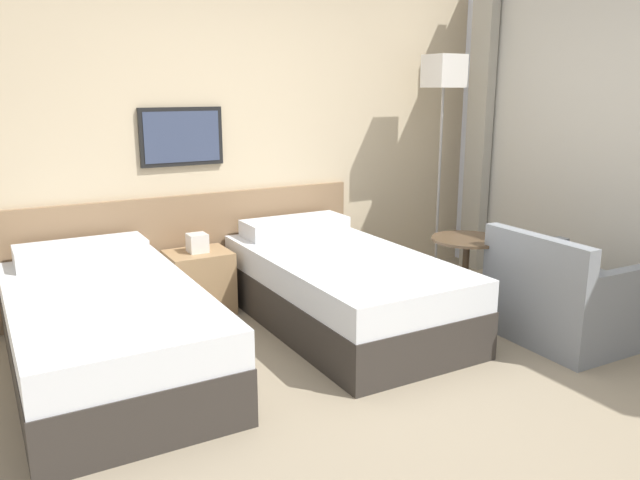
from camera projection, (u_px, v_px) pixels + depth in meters
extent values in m
plane|color=gray|center=(394.00, 382.00, 3.68)|extent=(16.00, 16.00, 0.00)
cube|color=#C6B28E|center=(253.00, 131.00, 5.05)|extent=(10.00, 0.06, 2.70)
cube|color=#846647|center=(188.00, 250.00, 4.93)|extent=(2.87, 0.04, 0.88)
cube|color=black|center=(182.00, 137.00, 4.72)|extent=(0.64, 0.03, 0.44)
cube|color=#333D56|center=(182.00, 137.00, 4.71)|extent=(0.58, 0.01, 0.38)
cube|color=#A8A393|center=(479.00, 129.00, 5.74)|extent=(0.10, 0.24, 2.64)
cube|color=#332D28|center=(110.00, 350.00, 3.74)|extent=(1.06, 1.99, 0.32)
cube|color=silver|center=(106.00, 308.00, 3.68)|extent=(1.05, 1.97, 0.21)
cube|color=silver|center=(82.00, 252.00, 4.28)|extent=(0.85, 0.34, 0.13)
cube|color=#332D28|center=(344.00, 304.00, 4.53)|extent=(1.06, 1.99, 0.32)
cube|color=silver|center=(344.00, 269.00, 4.47)|extent=(1.05, 1.97, 0.21)
cube|color=silver|center=(295.00, 226.00, 5.07)|extent=(0.85, 0.34, 0.13)
cube|color=#9E7A51|center=(199.00, 282.00, 4.76)|extent=(0.47, 0.39, 0.48)
cube|color=silver|center=(197.00, 243.00, 4.69)|extent=(0.14, 0.14, 0.14)
cylinder|color=#9E9993|center=(435.00, 276.00, 5.70)|extent=(0.24, 0.24, 0.02)
cylinder|color=#9E9993|center=(439.00, 185.00, 5.50)|extent=(0.02, 0.02, 1.67)
cube|color=silver|center=(444.00, 71.00, 5.27)|extent=(0.28, 0.28, 0.27)
cylinder|color=brown|center=(463.00, 316.00, 4.72)|extent=(0.34, 0.34, 0.01)
cylinder|color=brown|center=(465.00, 278.00, 4.65)|extent=(0.05, 0.05, 0.58)
cylinder|color=brown|center=(467.00, 239.00, 4.58)|extent=(0.52, 0.52, 0.02)
cube|color=gray|center=(570.00, 309.00, 4.30)|extent=(0.84, 0.88, 0.41)
cube|color=gray|center=(537.00, 262.00, 4.05)|extent=(0.12, 0.87, 0.36)
cube|color=gray|center=(625.00, 283.00, 3.90)|extent=(0.70, 0.10, 0.18)
cube|color=gray|center=(530.00, 255.00, 4.56)|extent=(0.70, 0.10, 0.18)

